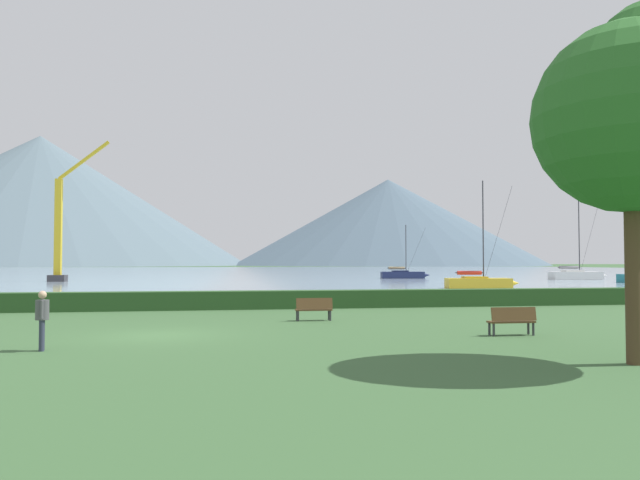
# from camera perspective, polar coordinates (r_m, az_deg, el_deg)

# --- Properties ---
(ground_plane) EXTENTS (1000.00, 1000.00, 0.00)m
(ground_plane) POSITION_cam_1_polar(r_m,az_deg,el_deg) (21.37, -14.85, -8.55)
(ground_plane) COLOR #385B33
(harbor_water) EXTENTS (320.00, 246.00, 0.00)m
(harbor_water) POSITION_cam_1_polar(r_m,az_deg,el_deg) (158.17, -10.54, -2.86)
(harbor_water) COLOR #8499A8
(harbor_water) RESTS_ON ground_plane
(hedge_line) EXTENTS (80.00, 1.20, 0.93)m
(hedge_line) POSITION_cam_1_polar(r_m,az_deg,el_deg) (32.26, -13.14, -5.49)
(hedge_line) COLOR #284C23
(hedge_line) RESTS_ON ground_plane
(sailboat_slip_1) EXTENTS (7.28, 2.94, 7.83)m
(sailboat_slip_1) POSITION_cam_1_polar(r_m,az_deg,el_deg) (90.82, 7.71, -3.17)
(sailboat_slip_1) COLOR navy
(sailboat_slip_1) RESTS_ON harbor_water
(sailboat_slip_3) EXTENTS (6.88, 2.82, 9.94)m
(sailboat_slip_3) POSITION_cam_1_polar(r_m,az_deg,el_deg) (58.59, 14.53, -3.78)
(sailboat_slip_3) COLOR gold
(sailboat_slip_3) RESTS_ON harbor_water
(sailboat_slip_5) EXTENTS (8.02, 3.01, 12.25)m
(sailboat_slip_5) POSITION_cam_1_polar(r_m,az_deg,el_deg) (91.20, 22.65, -2.97)
(sailboat_slip_5) COLOR white
(sailboat_slip_5) RESTS_ON harbor_water
(park_bench_near_path) EXTENTS (1.52, 0.49, 0.95)m
(park_bench_near_path) POSITION_cam_1_polar(r_m,az_deg,el_deg) (25.68, -0.57, -6.32)
(park_bench_near_path) COLOR brown
(park_bench_near_path) RESTS_ON ground_plane
(park_bench_under_tree) EXTENTS (1.56, 0.49, 0.95)m
(park_bench_under_tree) POSITION_cam_1_polar(r_m,az_deg,el_deg) (21.56, 17.37, -7.05)
(park_bench_under_tree) COLOR brown
(park_bench_under_tree) RESTS_ON ground_plane
(person_standing_walker) EXTENTS (0.36, 0.56, 1.65)m
(person_standing_walker) POSITION_cam_1_polar(r_m,az_deg,el_deg) (18.73, -24.34, -6.38)
(person_standing_walker) COLOR #2D3347
(person_standing_walker) RESTS_ON ground_plane
(park_tree) EXTENTS (4.66, 4.66, 8.88)m
(park_tree) POSITION_cam_1_polar(r_m,az_deg,el_deg) (17.11, 27.20, 11.01)
(park_tree) COLOR #4C3823
(park_tree) RESTS_ON ground_plane
(dock_crane) EXTENTS (6.96, 2.00, 17.60)m
(dock_crane) POSITION_cam_1_polar(r_m,az_deg,el_deg) (82.25, -22.92, 0.41)
(dock_crane) COLOR #333338
(dock_crane) RESTS_ON ground_plane
(distant_hill_west_ridge) EXTENTS (198.77, 198.77, 55.37)m
(distant_hill_west_ridge) POSITION_cam_1_polar(r_m,az_deg,el_deg) (398.41, 6.33, 1.64)
(distant_hill_west_ridge) COLOR #4C6070
(distant_hill_west_ridge) RESTS_ON ground_plane
(distant_hill_central_peak) EXTENTS (263.22, 263.22, 82.32)m
(distant_hill_central_peak) POSITION_cam_1_polar(r_m,az_deg,el_deg) (428.60, -24.56, 3.36)
(distant_hill_central_peak) COLOR slate
(distant_hill_central_peak) RESTS_ON ground_plane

